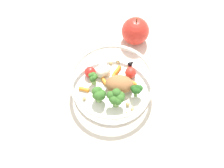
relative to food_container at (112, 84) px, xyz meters
name	(u,v)px	position (x,y,z in m)	size (l,w,h in m)	color
ground_plane	(112,89)	(0.00, 0.00, -0.03)	(2.40, 2.40, 0.00)	silver
food_container	(112,84)	(0.00, 0.00, 0.00)	(0.22, 0.22, 0.07)	white
loose_apple	(135,31)	(0.18, -0.05, 0.01)	(0.08, 0.08, 0.09)	red
folded_napkin	(59,166)	(-0.21, 0.10, -0.03)	(0.12, 0.15, 0.01)	white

